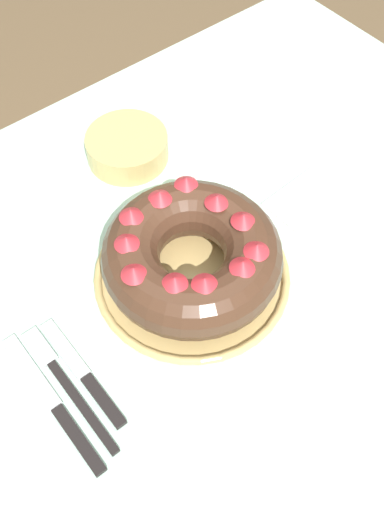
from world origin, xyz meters
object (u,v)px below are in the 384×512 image
fork (63,379)px  napkin (307,200)px  serving_knife (58,411)px  serving_dish (192,276)px  cake_knife (87,379)px  bundt_cake (192,255)px  side_bowl (127,147)px

fork → napkin: fork is taller
fork → serving_knife: (-0.03, -0.03, 0.00)m
serving_dish → cake_knife: serving_dish is taller
serving_dish → bundt_cake: bundt_cake is taller
serving_knife → side_bowl: 0.46m
bundt_cake → napkin: bundt_cake is taller
serving_dish → serving_knife: bearing=-169.0°
serving_dish → napkin: bearing=0.1°
bundt_cake → serving_knife: bundt_cake is taller
cake_knife → napkin: cake_knife is taller
side_bowl → bundt_cake: bearing=-105.0°
side_bowl → napkin: (0.17, -0.27, -0.02)m
serving_dish → serving_knife: size_ratio=1.24×
serving_dish → serving_knife: 0.27m
side_bowl → napkin: side_bowl is taller
cake_knife → napkin: size_ratio=1.51×
bundt_cake → cake_knife: size_ratio=1.36×
cake_knife → napkin: (0.46, 0.04, -0.00)m
fork → serving_knife: 0.04m
serving_dish → side_bowl: (0.07, 0.27, 0.01)m
bundt_cake → fork: 0.25m
bundt_cake → serving_knife: size_ratio=1.10×
cake_knife → serving_knife: bearing=-158.9°
fork → napkin: (0.48, 0.02, -0.00)m
fork → cake_knife: 0.03m
cake_knife → side_bowl: (0.28, 0.30, 0.02)m
bundt_cake → fork: (-0.24, -0.02, -0.06)m
fork → serving_knife: serving_knife is taller
serving_knife → side_bowl: bearing=39.9°
serving_dish → napkin: serving_dish is taller
serving_knife → napkin: serving_knife is taller
serving_knife → cake_knife: 0.06m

